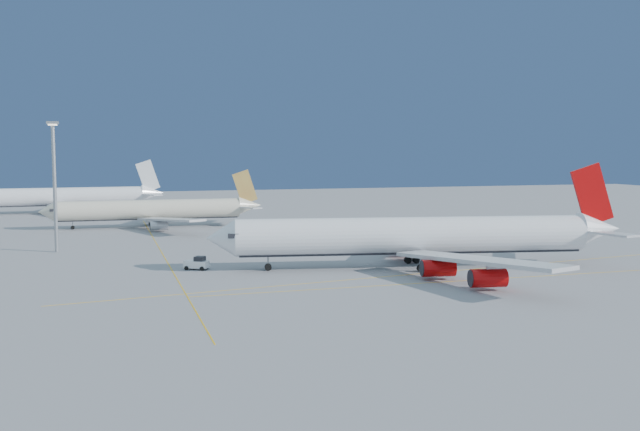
# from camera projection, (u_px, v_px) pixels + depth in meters

# --- Properties ---
(ground) EXTENTS (500.00, 500.00, 0.00)m
(ground) POSITION_uv_depth(u_px,v_px,m) (407.00, 268.00, 126.05)
(ground) COLOR slate
(ground) RESTS_ON ground
(taxiway_lines) EXTENTS (118.86, 140.00, 0.02)m
(taxiway_lines) POSITION_uv_depth(u_px,v_px,m) (317.00, 266.00, 127.82)
(taxiway_lines) COLOR #E8A90C
(taxiway_lines) RESTS_ON ground
(airliner_virgin) EXTENTS (75.09, 66.72, 18.59)m
(airliner_virgin) POSITION_uv_depth(u_px,v_px,m) (421.00, 236.00, 126.22)
(airliner_virgin) COLOR white
(airliner_virgin) RESTS_ON ground
(airliner_etihad) EXTENTS (59.00, 54.62, 15.42)m
(airliner_etihad) POSITION_uv_depth(u_px,v_px,m) (155.00, 210.00, 192.38)
(airliner_etihad) COLOR beige
(airliner_etihad) RESTS_ON ground
(airliner_third) EXTENTS (65.47, 60.40, 17.58)m
(airliner_third) POSITION_uv_depth(u_px,v_px,m) (64.00, 197.00, 235.65)
(airliner_third) COLOR white
(airliner_third) RESTS_ON ground
(pushback_tug) EXTENTS (4.59, 4.00, 2.31)m
(pushback_tug) POSITION_uv_depth(u_px,v_px,m) (197.00, 263.00, 124.39)
(pushback_tug) COLOR white
(pushback_tug) RESTS_ON ground
(light_mast) EXTENTS (2.30, 2.30, 26.56)m
(light_mast) POSITION_uv_depth(u_px,v_px,m) (54.00, 175.00, 144.36)
(light_mast) COLOR gray
(light_mast) RESTS_ON ground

